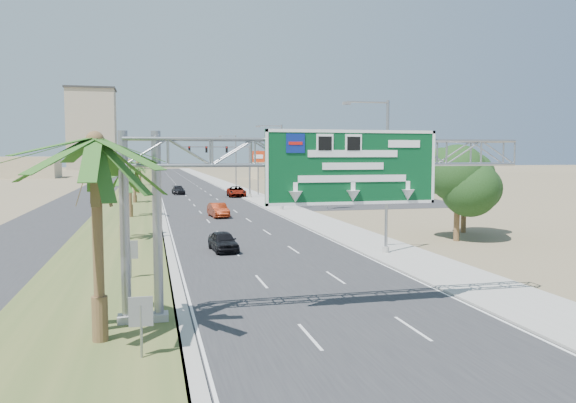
{
  "coord_description": "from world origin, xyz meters",
  "views": [
    {
      "loc": [
        -7.42,
        -11.82,
        6.5
      ],
      "look_at": [
        -0.84,
        14.99,
        4.2
      ],
      "focal_mm": 35.0,
      "sensor_mm": 36.0,
      "label": 1
    }
  ],
  "objects_px": {
    "car_mid_lane": "(218,210)",
    "store_building": "(356,185)",
    "palm_near": "(95,142)",
    "car_far": "(178,190)",
    "car_right_lane": "(236,192)",
    "pole_sign_blue": "(328,167)",
    "car_left_lane": "(223,241)",
    "signal_mast": "(236,166)",
    "sign_gantry": "(313,166)",
    "pole_sign_red_far": "(258,160)",
    "pole_sign_red_near": "(285,146)"
  },
  "relations": [
    {
      "from": "car_mid_lane",
      "to": "store_building",
      "type": "bearing_deg",
      "value": 35.04
    },
    {
      "from": "palm_near",
      "to": "car_far",
      "type": "relative_size",
      "value": 1.78
    },
    {
      "from": "store_building",
      "to": "car_right_lane",
      "type": "bearing_deg",
      "value": 152.97
    },
    {
      "from": "palm_near",
      "to": "car_far",
      "type": "bearing_deg",
      "value": 85.2
    },
    {
      "from": "pole_sign_blue",
      "to": "car_left_lane",
      "type": "bearing_deg",
      "value": -121.2
    },
    {
      "from": "palm_near",
      "to": "signal_mast",
      "type": "distance_m",
      "value": 65.6
    },
    {
      "from": "car_mid_lane",
      "to": "car_left_lane",
      "type": "bearing_deg",
      "value": -101.62
    },
    {
      "from": "sign_gantry",
      "to": "car_left_lane",
      "type": "distance_m",
      "value": 16.67
    },
    {
      "from": "car_far",
      "to": "pole_sign_red_far",
      "type": "xyz_separation_m",
      "value": [
        12.44,
        -4.85,
        5.05
      ]
    },
    {
      "from": "store_building",
      "to": "car_far",
      "type": "xyz_separation_m",
      "value": [
        -25.0,
        15.84,
        -1.32
      ]
    },
    {
      "from": "pole_sign_blue",
      "to": "pole_sign_red_far",
      "type": "bearing_deg",
      "value": 97.98
    },
    {
      "from": "car_far",
      "to": "store_building",
      "type": "bearing_deg",
      "value": -35.49
    },
    {
      "from": "signal_mast",
      "to": "store_building",
      "type": "bearing_deg",
      "value": -19.54
    },
    {
      "from": "pole_sign_blue",
      "to": "pole_sign_red_near",
      "type": "bearing_deg",
      "value": 129.73
    },
    {
      "from": "car_mid_lane",
      "to": "sign_gantry",
      "type": "bearing_deg",
      "value": -96.5
    },
    {
      "from": "sign_gantry",
      "to": "pole_sign_red_near",
      "type": "bearing_deg",
      "value": 77.79
    },
    {
      "from": "pole_sign_blue",
      "to": "car_mid_lane",
      "type": "bearing_deg",
      "value": -159.27
    },
    {
      "from": "signal_mast",
      "to": "car_right_lane",
      "type": "xyz_separation_m",
      "value": [
        0.33,
        2.45,
        -4.05
      ]
    },
    {
      "from": "palm_near",
      "to": "car_right_lane",
      "type": "bearing_deg",
      "value": 77.52
    },
    {
      "from": "palm_near",
      "to": "car_mid_lane",
      "type": "distance_m",
      "value": 39.88
    },
    {
      "from": "sign_gantry",
      "to": "pole_sign_red_near",
      "type": "height_order",
      "value": "pole_sign_red_near"
    },
    {
      "from": "car_right_lane",
      "to": "pole_sign_blue",
      "type": "relative_size",
      "value": 0.82
    },
    {
      "from": "palm_near",
      "to": "car_mid_lane",
      "type": "xyz_separation_m",
      "value": [
        8.58,
        38.45,
        -6.19
      ]
    },
    {
      "from": "sign_gantry",
      "to": "pole_sign_red_far",
      "type": "distance_m",
      "value": 67.88
    },
    {
      "from": "sign_gantry",
      "to": "signal_mast",
      "type": "distance_m",
      "value": 62.37
    },
    {
      "from": "car_far",
      "to": "signal_mast",
      "type": "bearing_deg",
      "value": -53.5
    },
    {
      "from": "palm_near",
      "to": "car_left_lane",
      "type": "distance_m",
      "value": 19.78
    },
    {
      "from": "car_far",
      "to": "pole_sign_red_far",
      "type": "bearing_deg",
      "value": -24.43
    },
    {
      "from": "store_building",
      "to": "palm_near",
      "type": "bearing_deg",
      "value": -118.28
    },
    {
      "from": "signal_mast",
      "to": "car_mid_lane",
      "type": "relative_size",
      "value": 2.3
    },
    {
      "from": "palm_near",
      "to": "car_mid_lane",
      "type": "relative_size",
      "value": 1.87
    },
    {
      "from": "sign_gantry",
      "to": "signal_mast",
      "type": "bearing_deg",
      "value": 84.26
    },
    {
      "from": "car_left_lane",
      "to": "pole_sign_blue",
      "type": "height_order",
      "value": "pole_sign_blue"
    },
    {
      "from": "signal_mast",
      "to": "pole_sign_blue",
      "type": "xyz_separation_m",
      "value": [
        7.83,
        -20.37,
        0.25
      ]
    },
    {
      "from": "palm_near",
      "to": "signal_mast",
      "type": "bearing_deg",
      "value": 77.34
    },
    {
      "from": "store_building",
      "to": "pole_sign_blue",
      "type": "distance_m",
      "value": 17.26
    },
    {
      "from": "car_left_lane",
      "to": "pole_sign_red_near",
      "type": "distance_m",
      "value": 33.69
    },
    {
      "from": "store_building",
      "to": "pole_sign_red_far",
      "type": "bearing_deg",
      "value": 138.81
    },
    {
      "from": "car_mid_lane",
      "to": "pole_sign_red_near",
      "type": "distance_m",
      "value": 15.47
    },
    {
      "from": "palm_near",
      "to": "pole_sign_red_near",
      "type": "xyz_separation_m",
      "value": [
        18.2,
        48.42,
        0.71
      ]
    },
    {
      "from": "car_far",
      "to": "pole_sign_red_near",
      "type": "xyz_separation_m",
      "value": [
        12.0,
        -25.43,
        6.96
      ]
    },
    {
      "from": "car_left_lane",
      "to": "signal_mast",
      "type": "bearing_deg",
      "value": 75.29
    },
    {
      "from": "pole_sign_blue",
      "to": "palm_near",
      "type": "bearing_deg",
      "value": -116.98
    },
    {
      "from": "car_left_lane",
      "to": "pole_sign_blue",
      "type": "xyz_separation_m",
      "value": [
        15.74,
        25.99,
        4.43
      ]
    },
    {
      "from": "pole_sign_red_near",
      "to": "car_left_lane",
      "type": "bearing_deg",
      "value": -110.86
    },
    {
      "from": "car_far",
      "to": "pole_sign_blue",
      "type": "relative_size",
      "value": 0.67
    },
    {
      "from": "signal_mast",
      "to": "car_far",
      "type": "height_order",
      "value": "signal_mast"
    },
    {
      "from": "palm_near",
      "to": "pole_sign_red_near",
      "type": "bearing_deg",
      "value": 69.4
    },
    {
      "from": "sign_gantry",
      "to": "pole_sign_blue",
      "type": "xyz_separation_m",
      "value": [
        14.06,
        41.68,
        -0.96
      ]
    },
    {
      "from": "signal_mast",
      "to": "store_building",
      "type": "height_order",
      "value": "signal_mast"
    }
  ]
}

